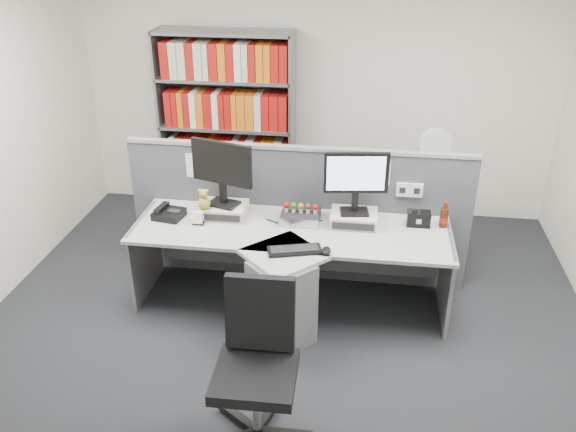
# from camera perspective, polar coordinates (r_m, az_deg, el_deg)

# --- Properties ---
(ground) EXTENTS (5.50, 5.50, 0.00)m
(ground) POSITION_cam_1_polar(r_m,az_deg,el_deg) (4.61, -1.17, -13.96)
(ground) COLOR #2A2C31
(ground) RESTS_ON ground
(room_shell) EXTENTS (5.04, 5.54, 2.72)m
(room_shell) POSITION_cam_1_polar(r_m,az_deg,el_deg) (3.69, -1.43, 7.56)
(room_shell) COLOR white
(room_shell) RESTS_ON ground
(partition) EXTENTS (3.00, 0.08, 1.27)m
(partition) POSITION_cam_1_polar(r_m,az_deg,el_deg) (5.28, 0.96, 0.28)
(partition) COLOR #4C4E57
(partition) RESTS_ON ground
(desk) EXTENTS (2.60, 1.20, 0.72)m
(desk) POSITION_cam_1_polar(r_m,az_deg,el_deg) (4.81, -0.09, -5.23)
(desk) COLOR #AFB0A9
(desk) RESTS_ON ground
(monitor_riser_left) EXTENTS (0.38, 0.31, 0.10)m
(monitor_riser_left) POSITION_cam_1_polar(r_m,az_deg,el_deg) (5.09, -6.14, 0.57)
(monitor_riser_left) COLOR beige
(monitor_riser_left) RESTS_ON desk
(monitor_riser_right) EXTENTS (0.38, 0.31, 0.10)m
(monitor_riser_right) POSITION_cam_1_polar(r_m,az_deg,el_deg) (4.95, 6.32, -0.23)
(monitor_riser_right) COLOR beige
(monitor_riser_right) RESTS_ON desk
(monitor_left) EXTENTS (0.53, 0.24, 0.56)m
(monitor_left) POSITION_cam_1_polar(r_m,az_deg,el_deg) (4.93, -6.35, 4.57)
(monitor_left) COLOR black
(monitor_left) RESTS_ON monitor_riser_left
(monitor_right) EXTENTS (0.52, 0.20, 0.53)m
(monitor_right) POSITION_cam_1_polar(r_m,az_deg,el_deg) (4.80, 6.53, 3.66)
(monitor_right) COLOR black
(monitor_right) RESTS_ON monitor_riser_right
(desktop_pc) EXTENTS (0.32, 0.29, 0.08)m
(desktop_pc) POSITION_cam_1_polar(r_m,az_deg,el_deg) (4.98, 1.25, -0.01)
(desktop_pc) COLOR black
(desktop_pc) RESTS_ON desk
(figurines) EXTENTS (0.29, 0.05, 0.09)m
(figurines) POSITION_cam_1_polar(r_m,az_deg,el_deg) (4.92, 1.23, 0.88)
(figurines) COLOR beige
(figurines) RESTS_ON desktop_pc
(keyboard) EXTENTS (0.44, 0.26, 0.03)m
(keyboard) POSITION_cam_1_polar(r_m,az_deg,el_deg) (4.54, 0.63, -3.27)
(keyboard) COLOR black
(keyboard) RESTS_ON desk
(mouse) EXTENTS (0.07, 0.11, 0.04)m
(mouse) POSITION_cam_1_polar(r_m,az_deg,el_deg) (4.52, 3.67, -3.32)
(mouse) COLOR black
(mouse) RESTS_ON desk
(desk_phone) EXTENTS (0.27, 0.25, 0.10)m
(desk_phone) POSITION_cam_1_polar(r_m,az_deg,el_deg) (5.13, -11.37, 0.25)
(desk_phone) COLOR black
(desk_phone) RESTS_ON desk
(desk_calendar) EXTENTS (0.09, 0.07, 0.11)m
(desk_calendar) POSITION_cam_1_polar(r_m,az_deg,el_deg) (4.97, -8.60, -0.27)
(desk_calendar) COLOR black
(desk_calendar) RESTS_ON desk
(plush_toy) EXTENTS (0.10, 0.10, 0.18)m
(plush_toy) POSITION_cam_1_polar(r_m,az_deg,el_deg) (4.99, -8.04, 1.49)
(plush_toy) COLOR #AB9539
(plush_toy) RESTS_ON monitor_riser_left
(speaker) EXTENTS (0.19, 0.11, 0.13)m
(speaker) POSITION_cam_1_polar(r_m,az_deg,el_deg) (5.00, 12.37, -0.24)
(speaker) COLOR black
(speaker) RESTS_ON desk
(cola_bottle) EXTENTS (0.07, 0.07, 0.23)m
(cola_bottle) POSITION_cam_1_polar(r_m,az_deg,el_deg) (5.02, 14.68, -0.14)
(cola_bottle) COLOR #3F190A
(cola_bottle) RESTS_ON desk
(shelving_unit) EXTENTS (1.41, 0.40, 2.00)m
(shelving_unit) POSITION_cam_1_polar(r_m,az_deg,el_deg) (6.40, -5.80, 8.18)
(shelving_unit) COLOR slate
(shelving_unit) RESTS_ON ground
(filing_cabinet) EXTENTS (0.45, 0.61, 0.70)m
(filing_cabinet) POSITION_cam_1_polar(r_m,az_deg,el_deg) (6.08, 13.09, 0.17)
(filing_cabinet) COLOR slate
(filing_cabinet) RESTS_ON ground
(desk_fan) EXTENTS (0.32, 0.20, 0.55)m
(desk_fan) POSITION_cam_1_polar(r_m,az_deg,el_deg) (5.81, 13.79, 6.29)
(desk_fan) COLOR white
(desk_fan) RESTS_ON filing_cabinet
(office_chair) EXTENTS (0.67, 0.70, 1.05)m
(office_chair) POSITION_cam_1_polar(r_m,az_deg,el_deg) (3.78, -2.96, -13.60)
(office_chair) COLOR silver
(office_chair) RESTS_ON ground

